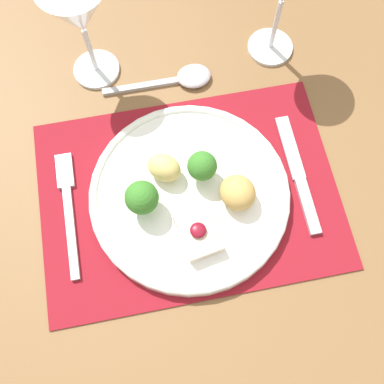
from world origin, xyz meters
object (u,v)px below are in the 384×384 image
Objects in this scene: spoon at (184,78)px; wine_glass_far at (78,13)px; fork at (68,205)px; knife at (300,181)px; dinner_plate at (192,194)px.

spoon is 0.19m from wine_glass_far.
knife reaches higher than fork.
dinner_plate is at bearing -97.49° from spoon.
dinner_plate is 1.63× the size of spoon.
spoon is at bearing 125.10° from knife.
wine_glass_far is (0.07, 0.22, 0.12)m from fork.
dinner_plate is 0.18m from fork.
spoon is (0.03, 0.20, -0.01)m from dinner_plate.
wine_glass_far reaches higher than dinner_plate.
dinner_plate is at bearing -65.94° from wine_glass_far.
knife is (0.16, -0.01, -0.01)m from dinner_plate.
wine_glass_far is at bearing 139.13° from knife.
dinner_plate is 0.20m from spoon.
wine_glass_far reaches higher than fork.
wine_glass_far reaches higher than spoon.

